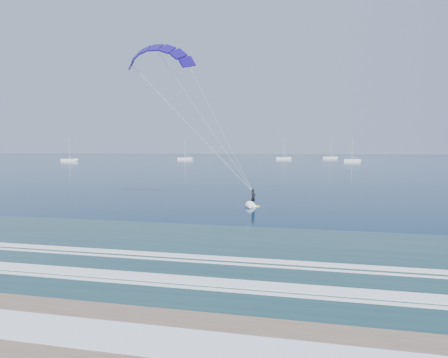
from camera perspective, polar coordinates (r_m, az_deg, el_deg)
kitesurfer_rig at (r=40.78m, az=-2.61°, el=8.07°), size 13.97×8.28×17.30m
sailboat_0 at (r=211.50m, az=-21.21°, el=2.57°), size 8.38×2.40×11.44m
sailboat_1 at (r=225.28m, az=-5.57°, el=2.93°), size 8.27×2.40×11.42m
sailboat_2 at (r=237.42m, az=8.52°, el=2.98°), size 8.47×2.40×11.46m
sailboat_3 at (r=199.54m, az=17.80°, el=2.56°), size 7.43×2.40×10.49m
sailboat_4 at (r=257.76m, az=14.92°, el=2.99°), size 8.45×2.40×11.52m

